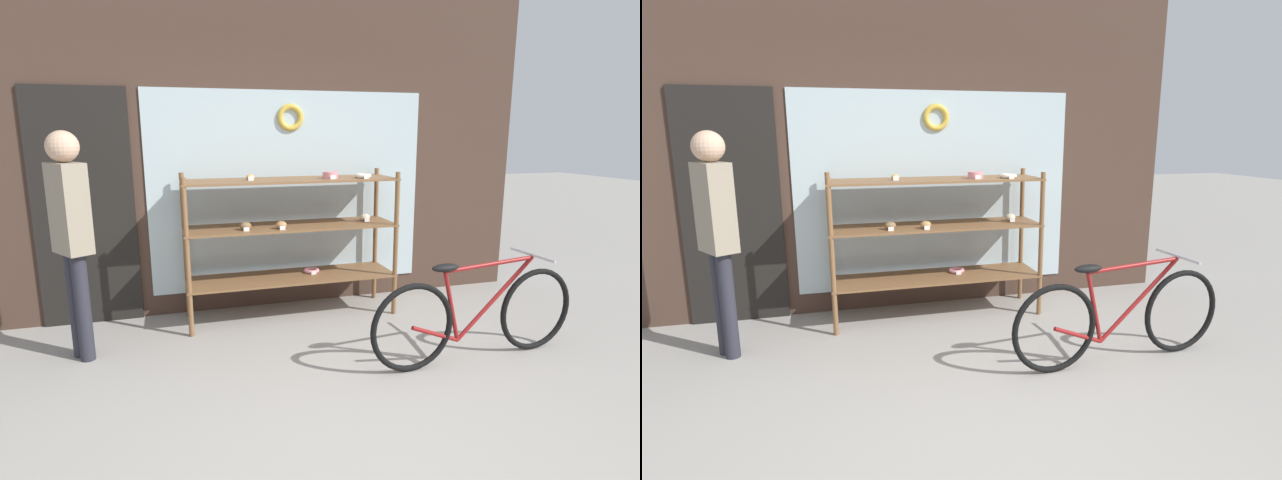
# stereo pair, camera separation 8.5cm
# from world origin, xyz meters

# --- Properties ---
(ground_plane) EXTENTS (30.00, 30.00, 0.00)m
(ground_plane) POSITION_xyz_m (0.00, 0.00, 0.00)
(ground_plane) COLOR gray
(storefront_facade) EXTENTS (5.34, 0.13, 3.70)m
(storefront_facade) POSITION_xyz_m (-0.04, 2.38, 1.79)
(storefront_facade) COLOR #473328
(storefront_facade) RESTS_ON ground_plane
(display_case) EXTENTS (1.94, 0.53, 1.36)m
(display_case) POSITION_xyz_m (0.13, 1.97, 0.83)
(display_case) COLOR brown
(display_case) RESTS_ON ground_plane
(bicycle) EXTENTS (1.79, 0.46, 0.80)m
(bicycle) POSITION_xyz_m (1.23, 0.64, 0.36)
(bicycle) COLOR black
(bicycle) RESTS_ON ground_plane
(pedestrian) EXTENTS (0.32, 0.37, 1.73)m
(pedestrian) POSITION_xyz_m (-1.65, 1.55, 1.03)
(pedestrian) COLOR #282833
(pedestrian) RESTS_ON ground_plane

